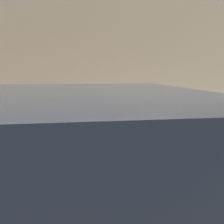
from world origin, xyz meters
TOP-DOWN VIEW (x-y plane):
  - sidewalk at (0.00, 2.20)m, footprint 24.00×2.80m
  - building_facade at (0.00, 4.03)m, footprint 24.00×0.30m
  - parking_meter at (0.37, 1.15)m, footprint 0.22×0.13m

SIDE VIEW (x-z plane):
  - sidewalk at x=0.00m, z-range 0.00..0.11m
  - parking_meter at x=0.37m, z-range 0.41..1.95m
  - building_facade at x=0.00m, z-range 0.00..6.47m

